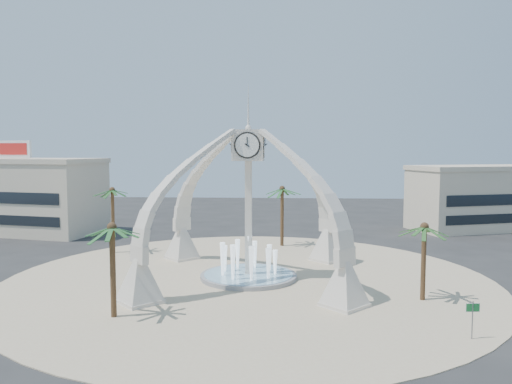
# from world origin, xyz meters

# --- Properties ---
(ground) EXTENTS (140.00, 140.00, 0.00)m
(ground) POSITION_xyz_m (0.00, 0.00, 0.00)
(ground) COLOR #282828
(ground) RESTS_ON ground
(plaza) EXTENTS (40.00, 40.00, 0.06)m
(plaza) POSITION_xyz_m (0.00, 0.00, 0.03)
(plaza) COLOR #C1B190
(plaza) RESTS_ON ground
(clock_tower) EXTENTS (17.94, 17.94, 16.30)m
(clock_tower) POSITION_xyz_m (-0.00, -0.00, 6.49)
(clock_tower) COLOR beige
(clock_tower) RESTS_ON ground
(fountain) EXTENTS (8.00, 8.00, 3.62)m
(fountain) POSITION_xyz_m (0.00, 0.00, 0.29)
(fountain) COLOR gray
(fountain) RESTS_ON ground
(building_nw) EXTENTS (23.75, 13.73, 11.90)m
(building_nw) POSITION_xyz_m (-32.00, 22.00, 4.83)
(building_nw) COLOR beige
(building_nw) RESTS_ON ground
(building_ne) EXTENTS (21.87, 14.17, 8.60)m
(building_ne) POSITION_xyz_m (30.00, 28.00, 4.31)
(building_ne) COLOR beige
(building_ne) RESTS_ON ground
(palm_east) EXTENTS (4.83, 4.83, 6.01)m
(palm_east) POSITION_xyz_m (12.81, -5.21, 5.23)
(palm_east) COLOR brown
(palm_east) RESTS_ON ground
(palm_west) EXTENTS (4.77, 4.77, 7.28)m
(palm_west) POSITION_xyz_m (-14.76, 9.48, 6.46)
(palm_west) COLOR brown
(palm_west) RESTS_ON ground
(palm_north) EXTENTS (5.10, 5.10, 7.17)m
(palm_north) POSITION_xyz_m (2.65, 14.25, 6.31)
(palm_north) COLOR brown
(palm_north) RESTS_ON ground
(palm_south) EXTENTS (4.25, 4.25, 6.56)m
(palm_south) POSITION_xyz_m (-7.87, -10.09, 5.74)
(palm_south) COLOR brown
(palm_south) RESTS_ON ground
(street_sign) EXTENTS (0.81, 0.12, 2.22)m
(street_sign) POSITION_xyz_m (13.58, -12.55, 1.59)
(street_sign) COLOR slate
(street_sign) RESTS_ON ground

